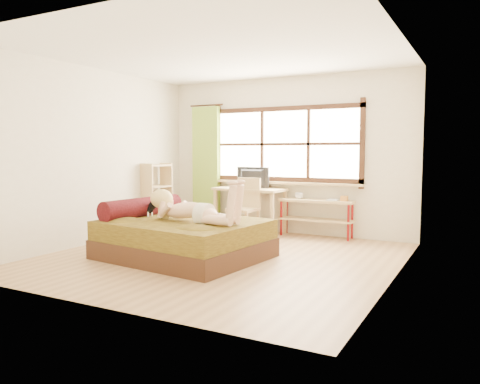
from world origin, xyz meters
The scene contains 18 objects.
floor centered at (0.00, 0.00, 0.00)m, with size 4.50×4.50×0.00m, color #9E754C.
ceiling centered at (0.00, 0.00, 2.70)m, with size 4.50×4.50×0.00m, color white.
wall_back centered at (0.00, 2.25, 1.35)m, with size 4.50×4.50×0.00m, color silver.
wall_front centered at (0.00, -2.25, 1.35)m, with size 4.50×4.50×0.00m, color silver.
wall_left centered at (-2.25, 0.00, 1.35)m, with size 4.50×4.50×0.00m, color silver.
wall_right centered at (2.25, 0.00, 1.35)m, with size 4.50×4.50×0.00m, color silver.
window centered at (0.00, 2.22, 1.51)m, with size 2.80×0.16×1.46m.
curtain centered at (-1.55, 2.13, 1.15)m, with size 0.55×0.10×2.20m, color olive.
bed centered at (-0.49, -0.21, 0.27)m, with size 2.20×1.84×0.77m.
woman centered at (-0.29, -0.27, 0.81)m, with size 1.42×0.40×0.61m, color beige, non-canonical shape.
kitten centered at (-1.16, -0.12, 0.63)m, with size 0.30×0.12×0.24m, color black, non-canonical shape.
desk centered at (-0.54, 1.95, 0.68)m, with size 1.30×0.67×0.78m.
monitor centered at (-0.54, 2.00, 0.97)m, with size 0.64×0.08×0.37m, color black.
chair centered at (-0.43, 1.59, 0.55)m, with size 0.47×0.47×0.98m.
pipe_shelf centered at (0.65, 2.07, 0.46)m, with size 1.25×0.33×0.71m.
cup centered at (0.34, 2.07, 0.68)m, with size 0.13×0.13×0.11m, color gray.
book centered at (0.84, 2.07, 0.63)m, with size 0.18×0.24×0.02m, color gray.
bookshelf centered at (-2.08, 1.31, 0.61)m, with size 0.35×0.55×1.21m.
Camera 1 is at (3.13, -5.34, 1.43)m, focal length 35.00 mm.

